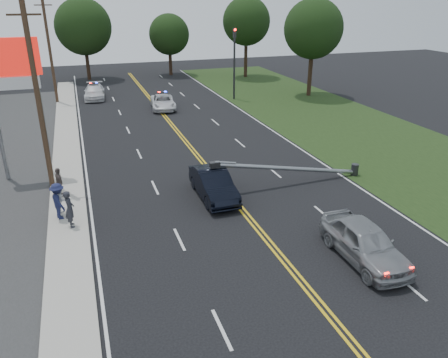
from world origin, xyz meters
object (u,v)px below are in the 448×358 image
object	(u,v)px
pylon_sign	(12,76)
utility_pole_far	(50,51)
emergency_b	(94,92)
utility_pole_mid	(38,98)
bystander_b	(61,199)
fallen_streetlight	(297,169)
bystander_c	(58,201)
traffic_signal	(234,58)
waiting_sedan	(365,242)
bystander_d	(59,182)
crashed_sedan	(214,184)
emergency_a	(163,102)
bystander_a	(70,209)

from	to	relation	value
pylon_sign	utility_pole_far	xyz separation A→B (m)	(1.30, 20.00, -0.91)
emergency_b	utility_pole_mid	bearing A→B (deg)	-94.67
bystander_b	fallen_streetlight	bearing A→B (deg)	-84.00
emergency_b	bystander_c	bearing A→B (deg)	-92.18
traffic_signal	waiting_sedan	bearing A→B (deg)	-99.80
bystander_d	fallen_streetlight	bearing A→B (deg)	-113.78
pylon_sign	waiting_sedan	distance (m)	20.18
traffic_signal	utility_pole_far	xyz separation A→B (m)	(-17.50, 4.00, 0.88)
crashed_sedan	waiting_sedan	distance (m)	8.69
fallen_streetlight	crashed_sedan	bearing A→B (deg)	-177.10
fallen_streetlight	emergency_a	size ratio (longest dim) A/B	2.01
pylon_sign	emergency_a	world-z (taller)	pylon_sign
traffic_signal	crashed_sedan	size ratio (longest dim) A/B	1.53
bystander_c	bystander_a	bearing A→B (deg)	-173.80
bystander_d	utility_pole_far	bearing A→B (deg)	-12.64
traffic_signal	bystander_b	bearing A→B (deg)	-127.64
emergency_a	fallen_streetlight	bearing A→B (deg)	-73.21
utility_pole_mid	bystander_c	xyz separation A→B (m)	(0.49, -4.38, -4.06)
utility_pole_far	crashed_sedan	distance (m)	27.87
waiting_sedan	emergency_a	xyz separation A→B (m)	(-2.71, 28.08, -0.16)
bystander_a	utility_pole_far	bearing A→B (deg)	-5.15
utility_pole_mid	bystander_c	world-z (taller)	utility_pole_mid
waiting_sedan	emergency_b	distance (m)	35.84
utility_pole_far	bystander_d	size ratio (longest dim) A/B	6.25
bystander_c	bystander_d	xyz separation A→B (m)	(-0.00, 2.65, -0.10)
bystander_a	bystander_c	bearing A→B (deg)	18.92
fallen_streetlight	bystander_a	size ratio (longest dim) A/B	5.23
pylon_sign	emergency_b	world-z (taller)	pylon_sign
emergency_a	bystander_d	bearing A→B (deg)	-110.89
fallen_streetlight	bystander_c	xyz separation A→B (m)	(-12.89, -0.38, 0.11)
utility_pole_mid	waiting_sedan	distance (m)	17.70
utility_pole_far	crashed_sedan	size ratio (longest dim) A/B	2.17
emergency_a	bystander_c	size ratio (longest dim) A/B	2.58
fallen_streetlight	bystander_a	xyz separation A→B (m)	(-12.40, -1.39, 0.10)
fallen_streetlight	bystander_c	size ratio (longest dim) A/B	5.18
waiting_sedan	bystander_d	xyz separation A→B (m)	(-11.83, 10.22, 0.12)
waiting_sedan	bystander_d	bearing A→B (deg)	140.12
utility_pole_far	bystander_c	world-z (taller)	utility_pole_far
pylon_sign	crashed_sedan	world-z (taller)	pylon_sign
bystander_b	bystander_c	bearing A→B (deg)	174.43
pylon_sign	utility_pole_far	bearing A→B (deg)	86.28
emergency_a	bystander_b	size ratio (longest dim) A/B	2.99
utility_pole_far	crashed_sedan	xyz separation A→B (m)	(8.28, -26.26, -4.33)
emergency_b	emergency_a	bearing A→B (deg)	-44.09
utility_pole_far	emergency_a	bearing A→B (deg)	-31.42
bystander_b	bystander_a	bearing A→B (deg)	-158.31
utility_pole_mid	pylon_sign	bearing A→B (deg)	123.02
utility_pole_mid	bystander_d	distance (m)	4.54
traffic_signal	utility_pole_far	world-z (taller)	utility_pole_far
fallen_streetlight	emergency_a	xyz separation A→B (m)	(-3.77, 20.12, -0.27)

